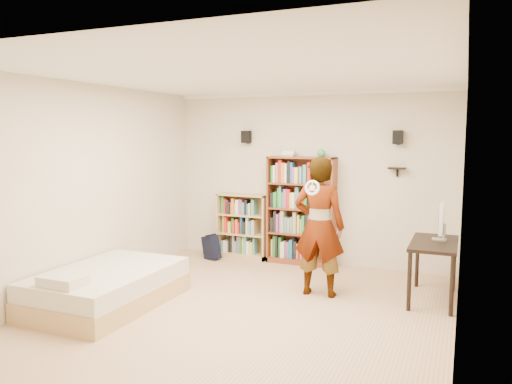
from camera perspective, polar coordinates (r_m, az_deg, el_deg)
ground at (r=5.92m, az=-1.22°, el=-13.56°), size 4.50×5.00×0.01m
room_shell at (r=5.57m, az=-1.27°, el=3.71°), size 4.52×5.02×2.71m
crown_molding at (r=5.59m, az=-1.29°, el=13.04°), size 4.50×5.00×0.06m
speaker_left at (r=8.18m, az=-1.12°, el=6.32°), size 0.14×0.12×0.20m
speaker_right at (r=7.53m, az=15.91°, el=6.04°), size 0.14×0.12×0.20m
wall_shelf at (r=7.56m, az=15.81°, el=2.63°), size 0.25×0.16×0.02m
tall_bookshelf at (r=7.88m, az=5.18°, el=-2.14°), size 1.07×0.31×1.69m
low_bookshelf at (r=8.28m, az=-1.47°, el=-3.89°), size 0.85×0.32×1.06m
computer_desk at (r=6.59m, az=19.58°, el=-8.51°), size 0.54×1.08×0.74m
imac at (r=6.59m, az=20.28°, el=-3.21°), size 0.14×0.47×0.46m
daybed at (r=6.33m, az=-16.64°, el=-9.91°), size 1.21×1.85×0.55m
person at (r=6.35m, az=7.24°, el=-3.93°), size 0.67×0.45×1.77m
wii_wheel at (r=5.96m, az=6.45°, el=0.48°), size 0.19×0.07×0.19m
navy_bag at (r=8.26m, az=-5.13°, el=-6.27°), size 0.35×0.29×0.41m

